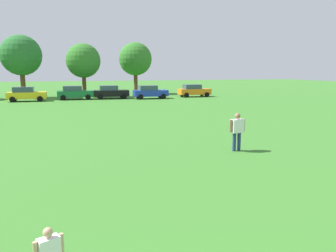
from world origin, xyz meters
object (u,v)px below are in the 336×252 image
object	(u,v)px
child_kite_flyer	(49,252)
tree_far_right	(135,59)
parked_car_blue_3	(150,92)
parked_car_green_1	(75,93)
parked_car_orange_4	(194,90)
parked_car_yellow_0	(26,94)
adult_bystander	(237,128)
parked_car_black_2	(111,92)
tree_right	(83,61)
tree_left	(21,55)

from	to	relation	value
child_kite_flyer	tree_far_right	xyz separation A→B (m)	(10.22, 44.86, 4.57)
child_kite_flyer	parked_car_blue_3	world-z (taller)	parked_car_blue_3
parked_car_green_1	tree_far_right	distance (m)	12.68
parked_car_blue_3	child_kite_flyer	bearing A→B (deg)	-106.01
parked_car_orange_4	tree_far_right	xyz separation A→B (m)	(-6.47, 7.91, 4.36)
parked_car_green_1	parked_car_blue_3	size ratio (longest dim) A/B	1.00
parked_car_yellow_0	parked_car_blue_3	world-z (taller)	same
adult_bystander	parked_car_yellow_0	size ratio (longest dim) A/B	0.40
tree_far_right	parked_car_black_2	bearing A→B (deg)	-121.23
tree_right	tree_left	bearing A→B (deg)	176.97
parked_car_yellow_0	parked_car_black_2	world-z (taller)	same
parked_car_black_2	parked_car_orange_4	world-z (taller)	same
parked_car_blue_3	tree_right	distance (m)	10.33
parked_car_green_1	child_kite_flyer	bearing A→B (deg)	-91.64
parked_car_green_1	parked_car_black_2	bearing A→B (deg)	-3.13
tree_right	tree_far_right	bearing A→B (deg)	25.17
parked_car_black_2	tree_right	xyz separation A→B (m)	(-3.04, 4.19, 3.96)
parked_car_orange_4	tree_left	distance (m)	22.94
adult_bystander	parked_car_black_2	size ratio (longest dim) A/B	0.40
adult_bystander	parked_car_green_1	xyz separation A→B (m)	(-6.58, 29.45, -0.17)
parked_car_yellow_0	tree_left	bearing A→B (deg)	99.63
tree_left	tree_far_right	distance (m)	15.87
tree_left	parked_car_yellow_0	bearing A→B (deg)	-80.37
tree_left	tree_right	world-z (taller)	tree_left
parked_car_yellow_0	tree_far_right	size ratio (longest dim) A/B	0.56
parked_car_blue_3	parked_car_green_1	bearing A→B (deg)	170.83
parked_car_blue_3	parked_car_orange_4	bearing A→B (deg)	10.49
parked_car_yellow_0	adult_bystander	bearing A→B (deg)	-67.10
tree_far_right	parked_car_green_1	bearing A→B (deg)	-140.23
tree_right	tree_far_right	size ratio (longest dim) A/B	0.92
parked_car_yellow_0	tree_left	world-z (taller)	tree_left
parked_car_green_1	tree_left	size ratio (longest dim) A/B	0.53
adult_bystander	parked_car_blue_3	world-z (taller)	adult_bystander
parked_car_black_2	parked_car_orange_4	xyz separation A→B (m)	(11.23, -0.05, 0.00)
parked_car_blue_3	parked_car_orange_4	size ratio (longest dim) A/B	1.00
parked_car_blue_3	tree_far_right	distance (m)	10.09
parked_car_blue_3	tree_right	world-z (taller)	tree_right
parked_car_yellow_0	tree_right	xyz separation A→B (m)	(6.83, 4.85, 3.96)
parked_car_orange_4	child_kite_flyer	bearing A→B (deg)	-114.30
child_kite_flyer	parked_car_yellow_0	xyz separation A→B (m)	(-4.41, 36.35, 0.21)
parked_car_black_2	parked_car_orange_4	distance (m)	11.23
adult_bystander	tree_left	world-z (taller)	tree_left
parked_car_green_1	parked_car_black_2	distance (m)	4.39
parked_car_green_1	parked_car_black_2	xyz separation A→B (m)	(4.39, -0.24, 0.00)
child_kite_flyer	tree_left	bearing A→B (deg)	73.64
child_kite_flyer	tree_far_right	distance (m)	46.24
tree_left	parked_car_green_1	bearing A→B (deg)	-34.39
tree_left	parked_car_orange_4	bearing A→B (deg)	-11.95
tree_right	adult_bystander	bearing A→B (deg)	-81.10
parked_car_blue_3	tree_left	size ratio (longest dim) A/B	0.53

